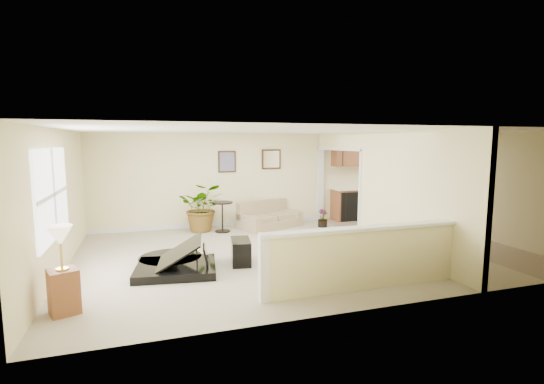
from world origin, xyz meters
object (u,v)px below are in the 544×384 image
object	(u,v)px
accent_table	(222,213)
palm_plant	(203,208)
piano_bench	(241,251)
piano	(173,241)
small_plant	(323,219)
loveseat	(269,214)
lamp_stand	(63,277)

from	to	relation	value
accent_table	palm_plant	bearing A→B (deg)	150.24
piano_bench	palm_plant	distance (m)	2.99
piano	piano_bench	world-z (taller)	piano
piano	small_plant	size ratio (longest dim) A/B	3.71
piano_bench	accent_table	bearing A→B (deg)	86.47
loveseat	accent_table	bearing A→B (deg)	168.63
piano_bench	accent_table	world-z (taller)	accent_table
piano_bench	accent_table	size ratio (longest dim) A/B	0.88
loveseat	lamp_stand	xyz separation A→B (m)	(-4.23, -4.32, 0.16)
lamp_stand	piano_bench	bearing A→B (deg)	27.16
piano_bench	small_plant	world-z (taller)	small_plant
loveseat	lamp_stand	bearing A→B (deg)	-154.88
palm_plant	loveseat	bearing A→B (deg)	-1.64
piano	loveseat	bearing A→B (deg)	55.34
piano	small_plant	distance (m)	4.80
palm_plant	lamp_stand	world-z (taller)	palm_plant
small_plant	accent_table	bearing A→B (deg)	174.91
small_plant	piano_bench	bearing A→B (deg)	-139.23
accent_table	lamp_stand	distance (m)	5.04
lamp_stand	accent_table	bearing A→B (deg)	54.62
piano	lamp_stand	distance (m)	2.05
piano	accent_table	world-z (taller)	piano
piano_bench	small_plant	size ratio (longest dim) A/B	1.43
piano	accent_table	xyz separation A→B (m)	(1.40, 2.73, -0.04)
palm_plant	lamp_stand	bearing A→B (deg)	-119.39
palm_plant	piano_bench	bearing A→B (deg)	-84.40
piano	lamp_stand	size ratio (longest dim) A/B	1.48
small_plant	piano	bearing A→B (deg)	-148.68
piano_bench	palm_plant	bearing A→B (deg)	95.60
piano_bench	palm_plant	world-z (taller)	palm_plant
lamp_stand	loveseat	bearing A→B (deg)	45.57
piano	palm_plant	xyz separation A→B (m)	(0.95, 2.99, 0.07)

